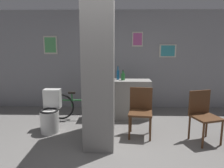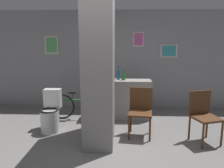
{
  "view_description": "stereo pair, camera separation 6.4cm",
  "coord_description": "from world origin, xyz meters",
  "px_view_note": "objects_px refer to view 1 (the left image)",
  "views": [
    {
      "loc": [
        0.17,
        -3.24,
        1.74
      ],
      "look_at": [
        0.07,
        1.0,
        0.95
      ],
      "focal_mm": 35.0,
      "sensor_mm": 36.0,
      "label": 1
    },
    {
      "loc": [
        0.24,
        -3.24,
        1.74
      ],
      "look_at": [
        0.07,
        1.0,
        0.95
      ],
      "focal_mm": 35.0,
      "sensor_mm": 36.0,
      "label": 2
    }
  ],
  "objects_px": {
    "bottle_tall": "(118,74)",
    "toilet": "(51,114)",
    "chair_near_pillar": "(141,109)",
    "bicycle": "(83,106)",
    "chair_by_doorway": "(203,113)"
  },
  "relations": [
    {
      "from": "bicycle",
      "to": "bottle_tall",
      "type": "distance_m",
      "value": 1.09
    },
    {
      "from": "chair_near_pillar",
      "to": "bottle_tall",
      "type": "bearing_deg",
      "value": 119.7
    },
    {
      "from": "toilet",
      "to": "bicycle",
      "type": "height_order",
      "value": "toilet"
    },
    {
      "from": "chair_near_pillar",
      "to": "bottle_tall",
      "type": "distance_m",
      "value": 1.26
    },
    {
      "from": "toilet",
      "to": "bottle_tall",
      "type": "distance_m",
      "value": 1.77
    },
    {
      "from": "toilet",
      "to": "bottle_tall",
      "type": "bearing_deg",
      "value": 34.36
    },
    {
      "from": "toilet",
      "to": "chair_near_pillar",
      "type": "bearing_deg",
      "value": -4.57
    },
    {
      "from": "toilet",
      "to": "bottle_tall",
      "type": "height_order",
      "value": "bottle_tall"
    },
    {
      "from": "chair_near_pillar",
      "to": "bicycle",
      "type": "height_order",
      "value": "chair_near_pillar"
    },
    {
      "from": "bicycle",
      "to": "chair_by_doorway",
      "type": "bearing_deg",
      "value": -24.79
    },
    {
      "from": "chair_by_doorway",
      "to": "bicycle",
      "type": "relative_size",
      "value": 0.56
    },
    {
      "from": "toilet",
      "to": "chair_by_doorway",
      "type": "bearing_deg",
      "value": -7.45
    },
    {
      "from": "toilet",
      "to": "chair_by_doorway",
      "type": "xyz_separation_m",
      "value": [
        2.87,
        -0.38,
        0.16
      ]
    },
    {
      "from": "chair_by_doorway",
      "to": "bicycle",
      "type": "height_order",
      "value": "chair_by_doorway"
    },
    {
      "from": "bottle_tall",
      "to": "toilet",
      "type": "bearing_deg",
      "value": -145.64
    }
  ]
}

